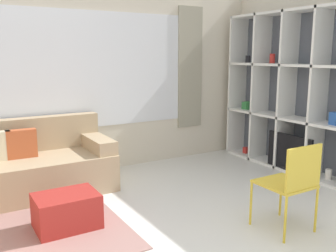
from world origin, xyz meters
TOP-DOWN VIEW (x-y plane):
  - wall_back at (0.00, 3.11)m, footprint 6.65×0.11m
  - wall_right at (2.76, 1.54)m, footprint 0.07×4.28m
  - area_rug at (-1.34, 1.56)m, footprint 2.06×1.75m
  - shelving_unit at (2.57, 1.81)m, footprint 0.39×2.18m
  - couch_main at (-0.87, 2.63)m, footprint 1.76×0.90m
  - ottoman at (-0.83, 1.47)m, footprint 0.59×0.44m
  - folding_chair at (0.96, 0.31)m, footprint 0.44×0.46m

SIDE VIEW (x-z plane):
  - area_rug at x=-1.34m, z-range 0.00..0.01m
  - ottoman at x=-0.83m, z-range 0.00..0.34m
  - couch_main at x=-0.87m, z-range -0.12..0.76m
  - folding_chair at x=0.96m, z-range 0.09..0.95m
  - shelving_unit at x=2.57m, z-range -0.04..2.23m
  - wall_right at x=2.76m, z-range 0.00..2.70m
  - wall_back at x=0.00m, z-range 0.01..2.71m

